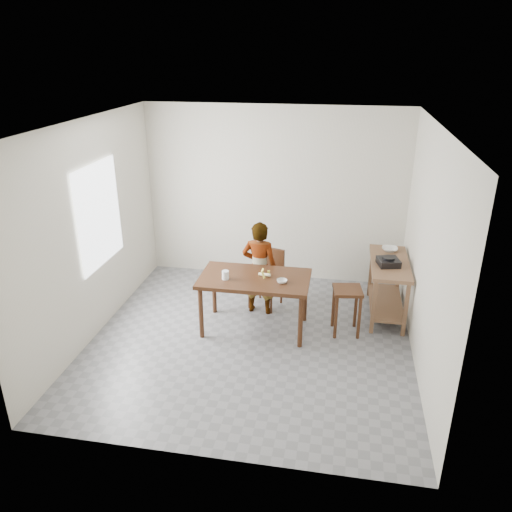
% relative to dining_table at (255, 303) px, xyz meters
% --- Properties ---
extents(floor, '(4.00, 4.00, 0.04)m').
position_rel_dining_table_xyz_m(floor, '(0.00, -0.30, -0.40)').
color(floor, slate).
rests_on(floor, ground).
extents(ceiling, '(4.00, 4.00, 0.04)m').
position_rel_dining_table_xyz_m(ceiling, '(0.00, -0.30, 2.35)').
color(ceiling, white).
rests_on(ceiling, wall_back).
extents(wall_back, '(4.00, 0.04, 2.70)m').
position_rel_dining_table_xyz_m(wall_back, '(0.00, 1.72, 0.98)').
color(wall_back, beige).
rests_on(wall_back, ground).
extents(wall_front, '(4.00, 0.04, 2.70)m').
position_rel_dining_table_xyz_m(wall_front, '(0.00, -2.32, 0.98)').
color(wall_front, beige).
rests_on(wall_front, ground).
extents(wall_left, '(0.04, 4.00, 2.70)m').
position_rel_dining_table_xyz_m(wall_left, '(-2.02, -0.30, 0.98)').
color(wall_left, beige).
rests_on(wall_left, ground).
extents(wall_right, '(0.04, 4.00, 2.70)m').
position_rel_dining_table_xyz_m(wall_right, '(2.02, -0.30, 0.98)').
color(wall_right, beige).
rests_on(wall_right, ground).
extents(window_pane, '(0.02, 1.10, 1.30)m').
position_rel_dining_table_xyz_m(window_pane, '(-1.97, -0.10, 1.12)').
color(window_pane, white).
rests_on(window_pane, wall_left).
extents(dining_table, '(1.40, 0.80, 0.75)m').
position_rel_dining_table_xyz_m(dining_table, '(0.00, 0.00, 0.00)').
color(dining_table, '#3B1F10').
rests_on(dining_table, floor).
extents(prep_counter, '(0.50, 1.20, 0.80)m').
position_rel_dining_table_xyz_m(prep_counter, '(1.72, 0.70, 0.03)').
color(prep_counter, brown).
rests_on(prep_counter, floor).
extents(child, '(0.51, 0.35, 1.33)m').
position_rel_dining_table_xyz_m(child, '(-0.02, 0.47, 0.29)').
color(child, white).
rests_on(child, floor).
extents(dining_chair, '(0.50, 0.50, 0.83)m').
position_rel_dining_table_xyz_m(dining_chair, '(0.04, 0.65, 0.04)').
color(dining_chair, '#3B1F10').
rests_on(dining_chair, floor).
extents(stool, '(0.40, 0.40, 0.63)m').
position_rel_dining_table_xyz_m(stool, '(1.18, 0.11, -0.06)').
color(stool, '#3B1F10').
rests_on(stool, floor).
extents(glass_tumbler, '(0.11, 0.11, 0.11)m').
position_rel_dining_table_xyz_m(glass_tumbler, '(-0.35, -0.12, 0.43)').
color(glass_tumbler, white).
rests_on(glass_tumbler, dining_table).
extents(small_bowl, '(0.14, 0.14, 0.04)m').
position_rel_dining_table_xyz_m(small_bowl, '(0.36, -0.10, 0.40)').
color(small_bowl, silver).
rests_on(small_bowl, dining_table).
extents(banana, '(0.21, 0.17, 0.06)m').
position_rel_dining_table_xyz_m(banana, '(0.12, 0.04, 0.41)').
color(banana, '#DEBC53').
rests_on(banana, dining_table).
extents(serving_bowl, '(0.22, 0.22, 0.05)m').
position_rel_dining_table_xyz_m(serving_bowl, '(1.74, 1.07, 0.45)').
color(serving_bowl, silver).
rests_on(serving_bowl, prep_counter).
extents(gas_burner, '(0.32, 0.32, 0.09)m').
position_rel_dining_table_xyz_m(gas_burner, '(1.68, 0.57, 0.47)').
color(gas_burner, black).
rests_on(gas_burner, prep_counter).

